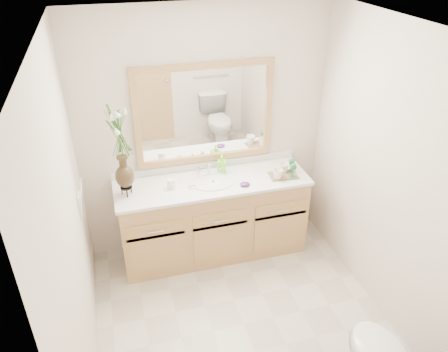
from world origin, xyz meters
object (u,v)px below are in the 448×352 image
object	(u,v)px
flower_vase	(120,140)
tray	(283,175)
soap_bottle	(222,165)
tumbler	(171,184)

from	to	relation	value
flower_vase	tray	xyz separation A→B (m)	(1.48, -0.07, -0.53)
flower_vase	soap_bottle	bearing A→B (deg)	10.19
soap_bottle	tray	distance (m)	0.61
tumbler	tray	size ratio (longest dim) A/B	0.35
flower_vase	tray	size ratio (longest dim) A/B	3.00
tray	tumbler	bearing A→B (deg)	-179.56
tumbler	soap_bottle	distance (m)	0.55
soap_bottle	flower_vase	bearing A→B (deg)	-153.77
flower_vase	tumbler	bearing A→B (deg)	0.36
flower_vase	tray	world-z (taller)	flower_vase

